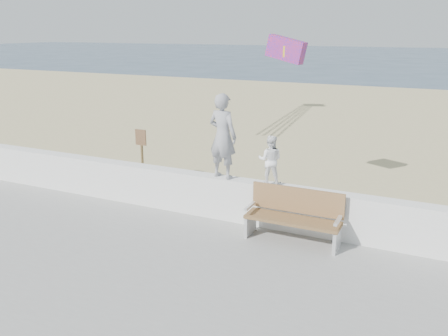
{
  "coord_description": "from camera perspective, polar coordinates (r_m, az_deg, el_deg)",
  "views": [
    {
      "loc": [
        4.12,
        -6.57,
        4.08
      ],
      "look_at": [
        0.2,
        1.8,
        1.35
      ],
      "focal_mm": 38.0,
      "sensor_mm": 36.0,
      "label": 1
    }
  ],
  "objects": [
    {
      "name": "parafoil_kite",
      "position": [
        11.46,
        7.59,
        13.95
      ],
      "size": [
        1.03,
        0.43,
        0.68
      ],
      "color": "#F9351B",
      "rests_on": "ground"
    },
    {
      "name": "sign",
      "position": [
        12.75,
        -9.87,
        1.97
      ],
      "size": [
        0.32,
        0.07,
        1.46
      ],
      "color": "brown",
      "rests_on": "sand"
    },
    {
      "name": "child",
      "position": [
        9.42,
        5.57,
        0.96
      ],
      "size": [
        0.55,
        0.47,
        0.99
      ],
      "primitive_type": "imported",
      "rotation": [
        0.0,
        0.0,
        3.35
      ],
      "color": "white",
      "rests_on": "seawall"
    },
    {
      "name": "seawall",
      "position": [
        10.11,
        -0.55,
        -3.49
      ],
      "size": [
        30.0,
        0.35,
        0.9
      ],
      "primitive_type": "cube",
      "color": "white",
      "rests_on": "boardwalk"
    },
    {
      "name": "bench",
      "position": [
        9.1,
        8.44,
        -5.61
      ],
      "size": [
        1.8,
        0.57,
        1.0
      ],
      "color": "brown",
      "rests_on": "boardwalk"
    },
    {
      "name": "sand",
      "position": [
        16.6,
        9.96,
        2.12
      ],
      "size": [
        90.0,
        40.0,
        0.08
      ],
      "primitive_type": "cube",
      "color": "tan",
      "rests_on": "ground"
    },
    {
      "name": "adult",
      "position": [
        9.71,
        -0.16,
        3.85
      ],
      "size": [
        0.71,
        0.53,
        1.76
      ],
      "primitive_type": "imported",
      "rotation": [
        0.0,
        0.0,
        2.96
      ],
      "color": "#949499",
      "rests_on": "seawall"
    },
    {
      "name": "ground",
      "position": [
        8.76,
        -6.31,
        -11.41
      ],
      "size": [
        220.0,
        220.0,
        0.0
      ],
      "primitive_type": "plane",
      "color": "#2A3E54",
      "rests_on": "ground"
    }
  ]
}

